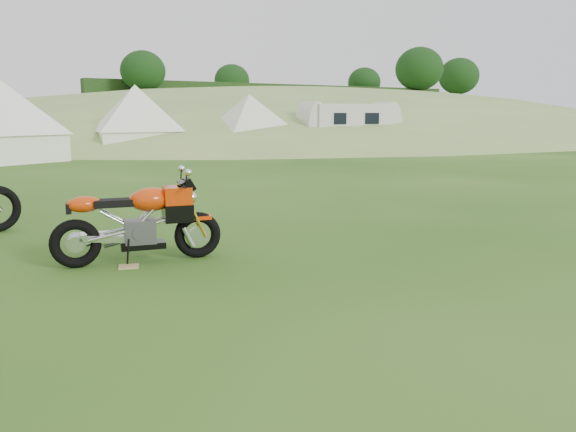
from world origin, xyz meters
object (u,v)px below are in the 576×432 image
tent_mid (136,121)px  tent_right (250,123)px  plywood_board (129,266)px  tent_left (1,122)px  caravan (348,127)px  sport_motorcycle (138,216)px

tent_mid → tent_right: bearing=-11.2°
tent_mid → tent_right: size_ratio=1.08×
tent_right → plywood_board: bearing=-121.2°
tent_left → tent_mid: size_ratio=1.00×
tent_right → caravan: size_ratio=0.64×
caravan → tent_mid: bearing=172.9°
sport_motorcycle → tent_mid: (5.23, 18.08, 0.86)m
tent_left → caravan: size_ratio=0.69×
sport_motorcycle → tent_right: size_ratio=0.61×
tent_left → tent_right: (10.10, 0.26, -0.11)m
plywood_board → tent_right: (10.12, 16.74, 1.29)m
sport_motorcycle → tent_mid: 18.84m
sport_motorcycle → tent_left: 16.35m
plywood_board → caravan: caravan is taller
sport_motorcycle → tent_right: tent_right is taller
sport_motorcycle → tent_mid: bearing=85.2°
sport_motorcycle → plywood_board: (-0.17, -0.15, -0.54)m
plywood_board → tent_right: 19.61m
tent_right → caravan: tent_right is taller
caravan → plywood_board: bearing=-122.6°
plywood_board → tent_right: bearing=58.8°
sport_motorcycle → tent_mid: size_ratio=0.57×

